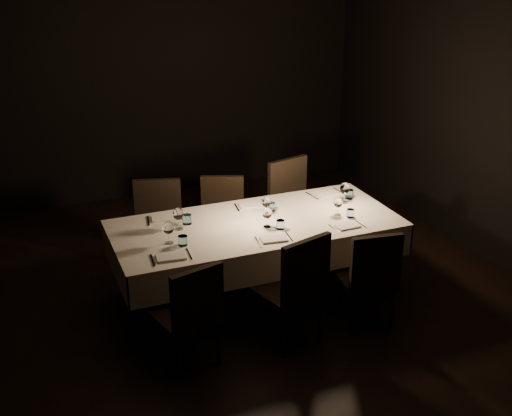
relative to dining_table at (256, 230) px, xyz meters
name	(u,v)px	position (x,y,z in m)	size (l,w,h in m)	color
room	(256,142)	(0.00, 0.00, 0.81)	(5.01, 6.01, 3.01)	black
dining_table	(256,230)	(0.00, 0.00, 0.00)	(2.52, 1.12, 0.76)	black
chair_near_left	(191,311)	(-0.84, -0.78, -0.19)	(0.52, 0.52, 0.89)	black
place_setting_near_left	(172,239)	(-0.81, -0.22, 0.15)	(0.35, 0.41, 0.19)	silver
chair_near_center	(295,285)	(0.02, -0.78, -0.15)	(0.58, 0.58, 0.98)	black
place_setting_near_center	(272,223)	(0.06, -0.22, 0.15)	(0.33, 0.40, 0.18)	silver
chair_near_right	(370,275)	(0.69, -0.79, -0.19)	(0.49, 0.49, 0.90)	black
place_setting_near_right	(344,212)	(0.75, -0.22, 0.14)	(0.31, 0.39, 0.17)	silver
chair_far_left	(158,224)	(-0.69, 0.82, -0.17)	(0.56, 0.56, 0.94)	black
place_setting_far_left	(176,217)	(-0.66, 0.22, 0.15)	(0.37, 0.42, 0.20)	silver
chair_far_center	(222,217)	(-0.03, 0.82, -0.19)	(0.56, 0.56, 0.89)	black
place_setting_far_center	(263,204)	(0.15, 0.22, 0.14)	(0.33, 0.40, 0.18)	silver
chair_far_right	(295,204)	(0.73, 0.74, -0.14)	(0.59, 0.59, 1.00)	black
place_setting_far_right	(340,191)	(0.96, 0.22, 0.15)	(0.37, 0.42, 0.20)	silver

